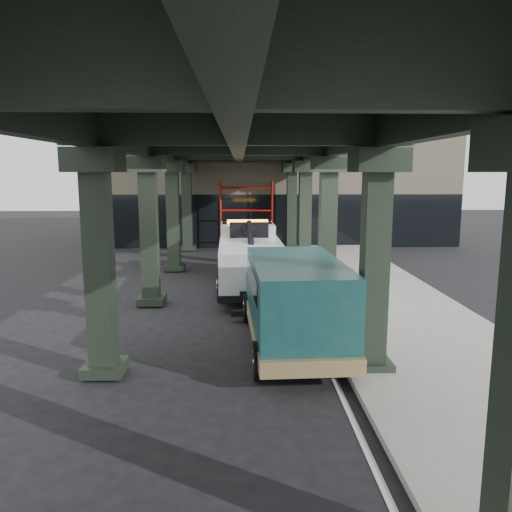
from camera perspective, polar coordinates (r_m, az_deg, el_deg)
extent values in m
plane|color=black|center=(15.38, -0.43, -7.46)|extent=(90.00, 90.00, 0.00)
cube|color=gray|center=(17.94, 13.99, -5.01)|extent=(5.00, 40.00, 0.15)
cube|color=silver|center=(17.41, 5.04, -5.44)|extent=(0.12, 38.00, 0.01)
cube|color=black|center=(11.27, 13.38, -0.92)|extent=(0.55, 0.55, 5.00)
cube|color=black|center=(11.10, 13.83, 10.58)|extent=(1.10, 1.10, 0.50)
cube|color=black|center=(11.91, 12.94, -11.97)|extent=(0.90, 0.90, 0.24)
cube|color=black|center=(17.07, 8.16, 2.73)|extent=(0.55, 0.55, 5.00)
cube|color=black|center=(16.96, 8.35, 10.30)|extent=(1.10, 1.10, 0.50)
cube|color=black|center=(17.50, 7.98, -4.83)|extent=(0.90, 0.90, 0.24)
cube|color=black|center=(22.98, 5.60, 4.52)|extent=(0.55, 0.55, 5.00)
cube|color=black|center=(22.89, 5.69, 10.14)|extent=(1.10, 1.10, 0.50)
cube|color=black|center=(23.29, 5.51, -1.18)|extent=(0.90, 0.90, 0.24)
cube|color=black|center=(28.92, 4.08, 5.57)|extent=(0.55, 0.55, 5.00)
cube|color=black|center=(28.85, 4.13, 10.03)|extent=(1.10, 1.10, 0.50)
cube|color=black|center=(29.17, 4.03, 1.02)|extent=(0.90, 0.90, 0.24)
cube|color=black|center=(11.30, -17.45, -1.08)|extent=(0.55, 0.55, 5.00)
cube|color=black|center=(11.13, -18.03, 10.38)|extent=(1.10, 1.10, 0.50)
cube|color=black|center=(11.94, -16.88, -12.10)|extent=(0.90, 0.90, 0.24)
cube|color=black|center=(17.09, -12.09, 2.62)|extent=(0.55, 0.55, 5.00)
cube|color=black|center=(16.98, -12.36, 10.18)|extent=(1.10, 1.10, 0.50)
cube|color=black|center=(17.52, -11.82, -4.93)|extent=(0.90, 0.90, 0.24)
cube|color=black|center=(22.99, -9.45, 4.44)|extent=(0.55, 0.55, 5.00)
cube|color=black|center=(22.90, -9.60, 10.05)|extent=(1.10, 1.10, 0.50)
cube|color=black|center=(23.31, -9.29, -1.25)|extent=(0.90, 0.90, 0.24)
cube|color=black|center=(28.93, -7.88, 5.50)|extent=(0.55, 0.55, 5.00)
cube|color=black|center=(28.86, -7.99, 9.96)|extent=(1.10, 1.10, 0.50)
cube|color=black|center=(29.18, -7.78, 0.95)|extent=(0.90, 0.90, 0.24)
cube|color=black|center=(16.99, 8.41, 13.00)|extent=(0.35, 32.00, 1.10)
cube|color=black|center=(17.01, -12.45, 12.88)|extent=(0.35, 32.00, 1.10)
cube|color=black|center=(16.73, -2.03, 13.15)|extent=(0.35, 32.00, 1.10)
cube|color=black|center=(16.79, -2.04, 15.53)|extent=(7.40, 32.00, 0.30)
cube|color=#C6B793|center=(34.78, 2.10, 8.73)|extent=(22.00, 10.00, 8.00)
cylinder|color=#AF180E|center=(29.73, -4.02, 4.71)|extent=(0.08, 0.08, 4.00)
cylinder|color=#AF180E|center=(28.93, -4.08, 4.57)|extent=(0.08, 0.08, 4.00)
cylinder|color=#AF180E|center=(29.76, 1.78, 4.73)|extent=(0.08, 0.08, 4.00)
cylinder|color=#AF180E|center=(28.96, 1.88, 4.60)|extent=(0.08, 0.08, 4.00)
cylinder|color=#AF180E|center=(29.81, -1.11, 2.81)|extent=(3.00, 0.08, 0.08)
cylinder|color=#AF180E|center=(29.68, -1.12, 5.30)|extent=(3.00, 0.08, 0.08)
cylinder|color=#AF180E|center=(29.61, -1.13, 7.81)|extent=(3.00, 0.08, 0.08)
cube|color=black|center=(19.23, -0.71, -1.94)|extent=(1.13, 7.18, 0.24)
cube|color=silver|center=(21.49, -1.00, 1.47)|extent=(2.30, 2.34, 1.72)
cube|color=silver|center=(22.55, -1.09, 0.63)|extent=(2.26, 0.72, 0.86)
cube|color=black|center=(21.66, -1.03, 2.81)|extent=(2.13, 1.29, 0.81)
cube|color=silver|center=(18.03, -0.56, -0.70)|extent=(2.41, 4.83, 1.34)
cube|color=orange|center=(21.18, -0.98, 3.95)|extent=(1.72, 0.31, 0.15)
cube|color=black|center=(19.78, -0.82, 3.00)|extent=(1.54, 0.61, 0.57)
cylinder|color=black|center=(18.11, -0.59, 1.63)|extent=(0.31, 3.34, 1.28)
cube|color=black|center=(15.87, -0.15, -5.66)|extent=(0.32, 1.34, 0.17)
cube|color=black|center=(15.24, -0.01, -6.49)|extent=(1.53, 0.28, 0.17)
cylinder|color=black|center=(21.91, -3.76, -0.92)|extent=(0.36, 1.06, 1.05)
cylinder|color=silver|center=(21.91, -3.76, -0.92)|extent=(0.39, 0.59, 0.58)
cylinder|color=black|center=(21.99, 1.72, -0.87)|extent=(0.36, 1.06, 1.05)
cylinder|color=silver|center=(21.99, 1.72, -0.87)|extent=(0.39, 0.59, 0.58)
cylinder|color=black|center=(18.82, -3.85, -2.66)|extent=(0.36, 1.06, 1.05)
cylinder|color=silver|center=(18.82, -3.85, -2.66)|extent=(0.39, 0.59, 0.58)
cylinder|color=black|center=(18.91, 2.53, -2.59)|extent=(0.36, 1.06, 1.05)
cylinder|color=silver|center=(18.91, 2.53, -2.59)|extent=(0.39, 0.59, 0.58)
cylinder|color=black|center=(17.61, -3.89, -3.51)|extent=(0.36, 1.06, 1.05)
cylinder|color=silver|center=(17.61, -3.89, -3.51)|extent=(0.39, 0.59, 0.58)
cylinder|color=black|center=(17.71, 2.93, -3.43)|extent=(0.36, 1.06, 1.05)
cylinder|color=silver|center=(17.71, 2.93, -3.43)|extent=(0.39, 0.59, 0.58)
cube|color=#10393A|center=(15.21, 2.96, -3.88)|extent=(2.14, 1.21, 0.92)
cube|color=#10393A|center=(12.42, 4.58, -5.04)|extent=(2.33, 4.68, 1.99)
cube|color=olive|center=(13.03, 4.26, -8.06)|extent=(2.42, 5.80, 0.36)
cube|color=black|center=(14.65, 3.18, -1.14)|extent=(2.01, 0.52, 0.85)
cube|color=black|center=(12.60, 4.40, -2.44)|extent=(2.32, 3.76, 0.56)
cube|color=silver|center=(15.83, 2.70, -4.86)|extent=(2.04, 0.21, 0.31)
cylinder|color=black|center=(15.21, -0.87, -5.97)|extent=(0.32, 0.87, 0.86)
cylinder|color=silver|center=(15.21, -0.87, -5.97)|extent=(0.35, 0.48, 0.47)
cylinder|color=black|center=(15.46, 6.74, -5.78)|extent=(0.32, 0.87, 0.86)
cylinder|color=silver|center=(15.46, 6.74, -5.78)|extent=(0.35, 0.48, 0.47)
cylinder|color=black|center=(11.15, 0.43, -11.86)|extent=(0.32, 0.87, 0.86)
cylinder|color=silver|center=(11.15, 0.43, -11.86)|extent=(0.35, 0.48, 0.47)
cylinder|color=black|center=(11.48, 10.84, -11.39)|extent=(0.32, 0.87, 0.86)
cylinder|color=silver|center=(11.48, 10.84, -11.39)|extent=(0.35, 0.48, 0.47)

